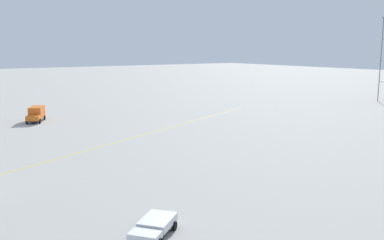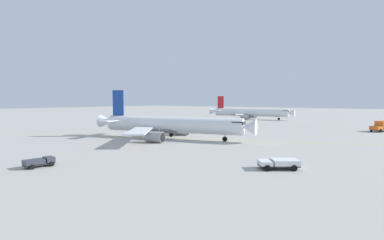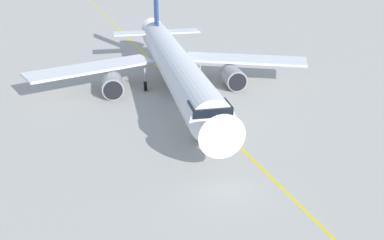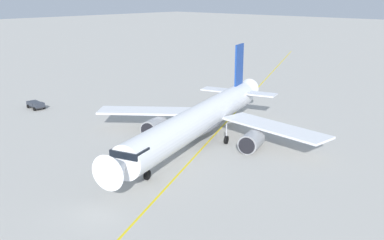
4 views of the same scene
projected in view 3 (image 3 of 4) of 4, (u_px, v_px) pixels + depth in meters
name	position (u px, v px, depth m)	size (l,w,h in m)	color
ground_plane	(173.00, 85.00, 53.51)	(600.00, 600.00, 0.00)	#ADAAA3
airliner_main	(174.00, 66.00, 50.00)	(32.56, 39.44, 11.63)	white
taxiway_centreline	(177.00, 86.00, 53.10)	(80.70, 181.12, 0.01)	yellow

